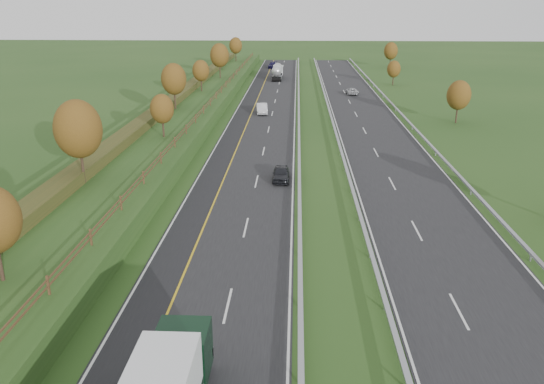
% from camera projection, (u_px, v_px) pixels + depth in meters
% --- Properties ---
extents(ground, '(400.00, 400.00, 0.00)m').
position_uv_depth(ground, '(315.00, 137.00, 73.62)').
color(ground, '#254518').
rests_on(ground, ground).
extents(near_carriageway, '(10.50, 200.00, 0.04)m').
position_uv_depth(near_carriageway, '(260.00, 128.00, 78.66)').
color(near_carriageway, black).
rests_on(near_carriageway, ground).
extents(far_carriageway, '(10.50, 200.00, 0.04)m').
position_uv_depth(far_carriageway, '(372.00, 129.00, 77.95)').
color(far_carriageway, black).
rests_on(far_carriageway, ground).
extents(hard_shoulder, '(3.00, 200.00, 0.04)m').
position_uv_depth(hard_shoulder, '(235.00, 128.00, 78.82)').
color(hard_shoulder, black).
rests_on(hard_shoulder, ground).
extents(lane_markings, '(26.75, 200.00, 0.01)m').
position_uv_depth(lane_markings, '(304.00, 128.00, 78.26)').
color(lane_markings, silver).
rests_on(lane_markings, near_carriageway).
extents(embankment_left, '(12.00, 200.00, 2.00)m').
position_uv_depth(embankment_left, '(173.00, 121.00, 78.90)').
color(embankment_left, '#254518').
rests_on(embankment_left, ground).
extents(hedge_left, '(2.20, 180.00, 1.10)m').
position_uv_depth(hedge_left, '(159.00, 110.00, 78.46)').
color(hedge_left, '#343B18').
rests_on(hedge_left, embankment_left).
extents(fence_left, '(0.12, 189.06, 1.20)m').
position_uv_depth(fence_left, '(202.00, 110.00, 77.73)').
color(fence_left, '#422B19').
rests_on(fence_left, embankment_left).
extents(median_barrier_near, '(0.32, 200.00, 0.71)m').
position_uv_depth(median_barrier_near, '(299.00, 125.00, 78.22)').
color(median_barrier_near, '#93959B').
rests_on(median_barrier_near, ground).
extents(median_barrier_far, '(0.32, 200.00, 0.71)m').
position_uv_depth(median_barrier_far, '(334.00, 125.00, 77.99)').
color(median_barrier_far, '#93959B').
rests_on(median_barrier_far, ground).
extents(outer_barrier_far, '(0.32, 200.00, 0.71)m').
position_uv_depth(outer_barrier_far, '(412.00, 126.00, 77.50)').
color(outer_barrier_far, '#93959B').
rests_on(outer_barrier_far, ground).
extents(trees_left, '(6.64, 164.30, 7.66)m').
position_uv_depth(trees_left, '(168.00, 88.00, 73.91)').
color(trees_left, '#2D2116').
rests_on(trees_left, embankment_left).
extents(trees_far, '(8.45, 118.60, 7.12)m').
position_uv_depth(trees_far, '(422.00, 75.00, 103.43)').
color(trees_far, '#2D2116').
rests_on(trees_far, ground).
extents(road_tanker, '(2.40, 11.22, 3.46)m').
position_uv_depth(road_tanker, '(277.00, 71.00, 129.19)').
color(road_tanker, silver).
rests_on(road_tanker, near_carriageway).
extents(car_dark_near, '(1.75, 4.27, 1.45)m').
position_uv_depth(car_dark_near, '(281.00, 174.00, 55.23)').
color(car_dark_near, black).
rests_on(car_dark_near, near_carriageway).
extents(car_silver_mid, '(2.26, 5.16, 1.65)m').
position_uv_depth(car_silver_mid, '(262.00, 108.00, 88.82)').
color(car_silver_mid, silver).
rests_on(car_silver_mid, near_carriageway).
extents(car_small_far, '(2.63, 5.79, 1.65)m').
position_uv_depth(car_small_far, '(273.00, 65.00, 150.88)').
color(car_small_far, '#151138').
rests_on(car_small_far, near_carriageway).
extents(car_oncoming, '(2.20, 4.68, 1.29)m').
position_uv_depth(car_oncoming, '(352.00, 91.00, 107.39)').
color(car_oncoming, '#B0B1B5').
rests_on(car_oncoming, far_carriageway).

